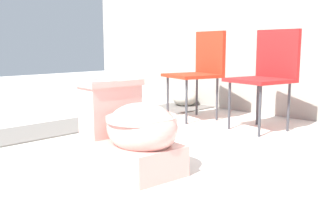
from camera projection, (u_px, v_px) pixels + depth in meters
name	position (u px, v px, depth m)	size (l,w,h in m)	color
ground_plane	(93.00, 176.00, 2.16)	(14.00, 14.00, 0.00)	beige
gravel_strip	(57.00, 128.00, 3.35)	(0.56, 8.00, 0.01)	#605B56
toilet	(132.00, 132.00, 2.22)	(0.66, 0.43, 0.52)	#E09E93
folding_chair_left	(201.00, 65.00, 3.75)	(0.55, 0.55, 0.83)	red
folding_chair_middle	(268.00, 69.00, 3.27)	(0.52, 0.52, 0.83)	red
boulder_near	(185.00, 98.00, 4.55)	(0.28, 0.28, 0.19)	#ADA899
boulder_far	(127.00, 111.00, 3.72)	(0.31, 0.27, 0.18)	#B7B2AD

